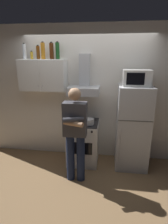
% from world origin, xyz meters
% --- Properties ---
extents(ground_plane, '(7.00, 7.00, 0.00)m').
position_xyz_m(ground_plane, '(0.00, 0.00, 0.00)').
color(ground_plane, olive).
extents(back_wall_tiled, '(4.80, 0.10, 2.70)m').
position_xyz_m(back_wall_tiled, '(0.00, 0.60, 1.35)').
color(back_wall_tiled, silver).
rests_on(back_wall_tiled, ground_plane).
extents(upper_cabinet, '(0.90, 0.37, 0.60)m').
position_xyz_m(upper_cabinet, '(-0.85, 0.37, 1.75)').
color(upper_cabinet, white).
extents(stove_oven, '(0.60, 0.62, 0.87)m').
position_xyz_m(stove_oven, '(-0.05, 0.25, 0.43)').
color(stove_oven, white).
rests_on(stove_oven, ground_plane).
extents(range_hood, '(0.60, 0.44, 0.75)m').
position_xyz_m(range_hood, '(-0.05, 0.38, 1.60)').
color(range_hood, '#B7BABF').
extents(refrigerator, '(0.60, 0.62, 1.60)m').
position_xyz_m(refrigerator, '(0.90, 0.25, 0.80)').
color(refrigerator, silver).
rests_on(refrigerator, ground_plane).
extents(microwave, '(0.48, 0.37, 0.28)m').
position_xyz_m(microwave, '(0.90, 0.27, 1.74)').
color(microwave, silver).
rests_on(microwave, refrigerator).
extents(person_standing, '(0.38, 0.33, 1.64)m').
position_xyz_m(person_standing, '(-0.10, -0.36, 0.90)').
color(person_standing, '#192342').
rests_on(person_standing, ground_plane).
extents(cooking_pot, '(0.29, 0.19, 0.10)m').
position_xyz_m(cooking_pot, '(0.08, 0.13, 0.93)').
color(cooking_pot, '#B7BABF').
rests_on(cooking_pot, stove_oven).
extents(bottle_beer_brown, '(0.06, 0.06, 0.25)m').
position_xyz_m(bottle_beer_brown, '(-0.92, 0.37, 2.17)').
color(bottle_beer_brown, brown).
rests_on(bottle_beer_brown, upper_cabinet).
extents(bottle_rum_dark, '(0.08, 0.08, 0.31)m').
position_xyz_m(bottle_rum_dark, '(-0.67, 0.40, 2.20)').
color(bottle_rum_dark, '#47230F').
rests_on(bottle_rum_dark, upper_cabinet).
extents(bottle_liquor_amber, '(0.08, 0.08, 0.31)m').
position_xyz_m(bottle_liquor_amber, '(-0.81, 0.35, 2.20)').
color(bottle_liquor_amber, '#B7721E').
rests_on(bottle_liquor_amber, upper_cabinet).
extents(bottle_vodka_clear, '(0.07, 0.07, 0.29)m').
position_xyz_m(bottle_vodka_clear, '(-1.18, 0.35, 2.19)').
color(bottle_vodka_clear, silver).
rests_on(bottle_vodka_clear, upper_cabinet).
extents(bottle_wine_green, '(0.07, 0.07, 0.31)m').
position_xyz_m(bottle_wine_green, '(-0.55, 0.41, 2.20)').
color(bottle_wine_green, '#19471E').
rests_on(bottle_wine_green, upper_cabinet).
extents(bottle_spice_jar, '(0.05, 0.05, 0.15)m').
position_xyz_m(bottle_spice_jar, '(-1.04, 0.34, 2.12)').
color(bottle_spice_jar, gold).
rests_on(bottle_spice_jar, upper_cabinet).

